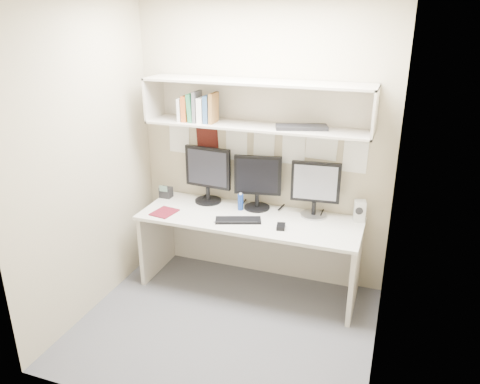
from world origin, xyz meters
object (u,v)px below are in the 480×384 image
(monitor_center, at_px, (258,181))
(monitor_right, at_px, (315,187))
(speaker, at_px, (360,211))
(desk_phone, at_px, (166,192))
(desk, at_px, (249,252))
(monitor_left, at_px, (208,173))
(maroon_notebook, at_px, (164,212))
(keyboard, at_px, (238,220))

(monitor_center, xyz_separation_m, monitor_right, (0.54, 0.00, -0.00))
(speaker, bearing_deg, desk_phone, 170.74)
(speaker, bearing_deg, desk, -176.91)
(monitor_left, distance_m, maroon_notebook, 0.56)
(monitor_right, relative_size, keyboard, 1.26)
(monitor_left, xyz_separation_m, keyboard, (0.43, -0.35, -0.28))
(keyboard, relative_size, speaker, 2.10)
(maroon_notebook, bearing_deg, keyboard, 13.46)
(desk, relative_size, monitor_right, 3.94)
(maroon_notebook, bearing_deg, monitor_center, 36.59)
(desk, distance_m, desk_phone, 1.04)
(maroon_notebook, xyz_separation_m, desk_phone, (-0.17, 0.36, 0.05))
(desk_phone, bearing_deg, keyboard, -18.90)
(monitor_center, distance_m, speaker, 0.96)
(speaker, bearing_deg, monitor_right, 171.75)
(monitor_left, bearing_deg, monitor_center, 5.08)
(desk_phone, bearing_deg, speaker, 2.23)
(monitor_center, bearing_deg, keyboard, -111.56)
(monitor_left, bearing_deg, keyboard, -33.66)
(keyboard, height_order, desk_phone, desk_phone)
(monitor_right, distance_m, maroon_notebook, 1.40)
(monitor_left, height_order, maroon_notebook, monitor_left)
(desk, relative_size, monitor_left, 3.67)
(monitor_right, height_order, maroon_notebook, monitor_right)
(desk_phone, bearing_deg, desk, -10.30)
(keyboard, distance_m, desk_phone, 0.93)
(monitor_center, xyz_separation_m, maroon_notebook, (-0.77, -0.40, -0.27))
(desk, relative_size, maroon_notebook, 8.72)
(monitor_left, bearing_deg, desk, -18.63)
(monitor_left, distance_m, keyboard, 0.62)
(desk, relative_size, monitor_center, 3.92)
(desk, height_order, keyboard, keyboard)
(monitor_center, relative_size, desk_phone, 3.74)
(monitor_right, bearing_deg, speaker, -2.54)
(monitor_left, xyz_separation_m, monitor_right, (1.04, 0.00, -0.02))
(desk, height_order, maroon_notebook, maroon_notebook)
(monitor_right, xyz_separation_m, speaker, (0.40, 0.02, -0.18))
(monitor_center, height_order, monitor_right, monitor_center)
(monitor_center, xyz_separation_m, keyboard, (-0.07, -0.35, -0.26))
(keyboard, bearing_deg, desk_phone, 141.18)
(monitor_left, relative_size, desk_phone, 3.99)
(maroon_notebook, height_order, desk_phone, desk_phone)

